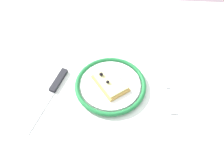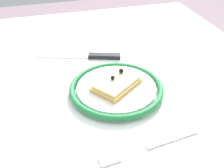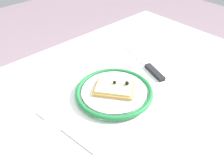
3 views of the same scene
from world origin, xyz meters
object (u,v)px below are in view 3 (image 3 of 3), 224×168
object	(u,v)px
plate	(114,92)
fork	(64,129)
knife	(149,67)
dining_table	(111,132)
pizza_slice_near	(114,88)

from	to	relation	value
plate	fork	size ratio (longest dim) A/B	1.08
plate	knife	bearing A→B (deg)	5.92
dining_table	pizza_slice_near	xyz separation A→B (m)	(0.05, 0.04, 0.10)
knife	fork	bearing A→B (deg)	-174.96
pizza_slice_near	fork	xyz separation A→B (m)	(-0.18, -0.01, -0.02)
dining_table	knife	size ratio (longest dim) A/B	5.09
knife	fork	distance (m)	0.35
dining_table	plate	xyz separation A→B (m)	(0.05, 0.04, 0.09)
dining_table	knife	xyz separation A→B (m)	(0.23, 0.06, 0.08)
dining_table	pizza_slice_near	bearing A→B (deg)	38.97
plate	knife	xyz separation A→B (m)	(0.17, 0.02, -0.01)
fork	plate	bearing A→B (deg)	4.19
fork	pizza_slice_near	bearing A→B (deg)	4.04
dining_table	plate	distance (m)	0.11
plate	knife	world-z (taller)	plate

